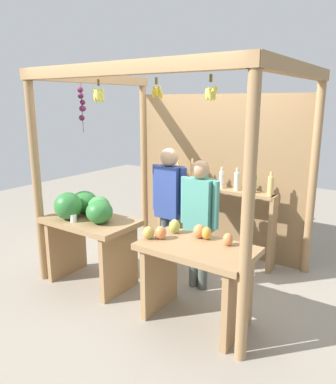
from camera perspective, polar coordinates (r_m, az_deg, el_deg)
ground_plane at (r=4.80m, az=1.40°, el=-12.51°), size 12.00×12.00×0.00m
market_stall at (r=4.74m, az=4.46°, el=5.51°), size 2.72×2.12×2.47m
fruit_counter_left at (r=4.44m, az=-12.18°, el=-4.59°), size 1.09×0.64×1.12m
fruit_counter_right at (r=3.65m, az=4.22°, el=-11.33°), size 1.10×0.64×0.95m
bottle_shelf_unit at (r=5.09m, az=6.92°, el=-1.47°), size 1.74×0.22×1.36m
vendor_man at (r=4.51m, az=0.19°, el=-1.30°), size 0.48×0.22×1.59m
vendor_woman at (r=4.18m, az=4.83°, el=-3.44°), size 0.48×0.20×1.50m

